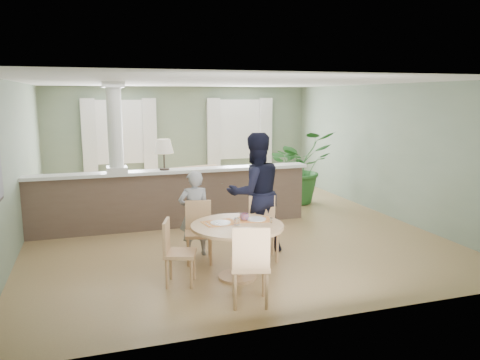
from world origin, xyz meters
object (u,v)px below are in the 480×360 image
object	(u,v)px
sofa	(180,191)
man_person	(255,193)
dining_table	(238,235)
child_person	(194,213)
houseplant	(299,167)
chair_far_boy	(199,228)
chair_near	(250,262)
chair_side	(175,249)
chair_far_man	(263,225)

from	to	relation	value
sofa	man_person	bearing A→B (deg)	-93.14
dining_table	child_person	distance (m)	1.15
houseplant	chair_far_boy	bearing A→B (deg)	-134.46
chair_near	child_person	world-z (taller)	child_person
houseplant	man_person	size ratio (longest dim) A/B	0.88
chair_near	child_person	xyz separation A→B (m)	(-0.23, 1.98, 0.12)
child_person	chair_near	bearing A→B (deg)	99.91
houseplant	child_person	distance (m)	4.24
houseplant	chair_far_boy	xyz separation A→B (m)	(-3.09, -3.15, -0.34)
child_person	man_person	world-z (taller)	man_person
chair_near	dining_table	bearing A→B (deg)	-82.07
sofa	chair_side	bearing A→B (deg)	-117.08
dining_table	child_person	bearing A→B (deg)	107.91
houseplant	chair_far_man	world-z (taller)	houseplant
chair_far_man	chair_near	xyz separation A→B (m)	(-0.73, -1.54, 0.02)
chair_near	man_person	world-z (taller)	man_person
dining_table	chair_far_boy	bearing A→B (deg)	112.68
chair_far_boy	chair_near	world-z (taller)	chair_near
chair_far_man	child_person	xyz separation A→B (m)	(-0.97, 0.44, 0.15)
dining_table	chair_far_man	xyz separation A→B (m)	(0.62, 0.66, -0.08)
houseplant	chair_far_boy	size ratio (longest dim) A/B	1.85
sofa	child_person	bearing A→B (deg)	-111.71
chair_side	child_person	world-z (taller)	child_person
chair_far_man	man_person	distance (m)	0.55
chair_far_boy	chair_far_man	world-z (taller)	chair_far_man
sofa	dining_table	bearing A→B (deg)	-104.86
houseplant	chair_near	bearing A→B (deg)	-120.44
sofa	chair_side	world-z (taller)	sofa
chair_far_boy	child_person	distance (m)	0.31
dining_table	chair_far_man	size ratio (longest dim) A/B	1.31
dining_table	chair_side	xyz separation A→B (m)	(-0.85, 0.04, -0.12)
dining_table	chair_far_man	distance (m)	0.90
houseplant	man_person	bearing A→B (deg)	-125.60
chair_far_man	child_person	world-z (taller)	child_person
chair_far_man	chair_near	distance (m)	1.71
man_person	chair_far_man	bearing A→B (deg)	86.63
chair_near	chair_side	xyz separation A→B (m)	(-0.73, 0.93, -0.07)
chair_near	chair_side	world-z (taller)	chair_near
chair_side	child_person	xyz separation A→B (m)	(0.49, 1.05, 0.19)
dining_table	man_person	xyz separation A→B (m)	(0.60, 1.00, 0.35)
chair_far_boy	chair_side	xyz separation A→B (m)	(-0.50, -0.79, -0.02)
dining_table	chair_near	size ratio (longest dim) A/B	1.26
houseplant	dining_table	world-z (taller)	houseplant
dining_table	houseplant	bearing A→B (deg)	55.48
dining_table	man_person	size ratio (longest dim) A/B	0.66
chair_near	houseplant	bearing A→B (deg)	-104.81
sofa	chair_far_man	xyz separation A→B (m)	(0.66, -3.30, 0.08)
sofa	child_person	size ratio (longest dim) A/B	2.26
sofa	chair_far_man	world-z (taller)	chair_far_man
houseplant	chair_far_boy	distance (m)	4.43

